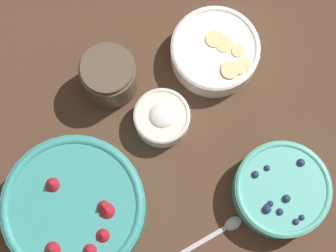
% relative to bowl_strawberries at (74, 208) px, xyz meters
% --- Properties ---
extents(ground_plane, '(4.00, 4.00, 0.00)m').
position_rel_bowl_strawberries_xyz_m(ground_plane, '(-0.07, 0.16, -0.04)').
color(ground_plane, '#4C3323').
extents(bowl_strawberries, '(0.24, 0.24, 0.09)m').
position_rel_bowl_strawberries_xyz_m(bowl_strawberries, '(0.00, 0.00, 0.00)').
color(bowl_strawberries, teal).
rests_on(bowl_strawberries, ground_plane).
extents(bowl_blueberries, '(0.17, 0.17, 0.06)m').
position_rel_bowl_strawberries_xyz_m(bowl_blueberries, '(-0.05, 0.35, -0.01)').
color(bowl_blueberries, '#56B7A8').
rests_on(bowl_blueberries, ground_plane).
extents(bowl_bananas, '(0.16, 0.16, 0.05)m').
position_rel_bowl_strawberries_xyz_m(bowl_bananas, '(-0.30, 0.23, -0.01)').
color(bowl_bananas, white).
rests_on(bowl_bananas, ground_plane).
extents(bowl_cream, '(0.10, 0.10, 0.05)m').
position_rel_bowl_strawberries_xyz_m(bowl_cream, '(-0.17, 0.14, -0.02)').
color(bowl_cream, silver).
rests_on(bowl_cream, ground_plane).
extents(jar_chocolate, '(0.10, 0.10, 0.09)m').
position_rel_bowl_strawberries_xyz_m(jar_chocolate, '(-0.24, 0.04, -0.00)').
color(jar_chocolate, brown).
rests_on(jar_chocolate, ground_plane).
extents(spoon, '(0.09, 0.12, 0.01)m').
position_rel_bowl_strawberries_xyz_m(spoon, '(0.02, 0.25, -0.04)').
color(spoon, '#B2B2B7').
rests_on(spoon, ground_plane).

